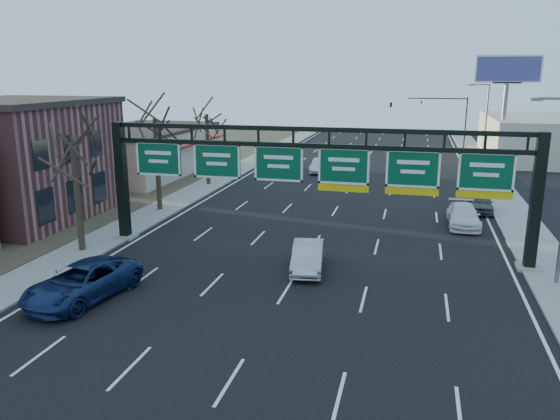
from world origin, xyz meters
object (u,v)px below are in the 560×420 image
(sign_gantry, at_px, (314,173))
(car_blue_suv, at_px, (82,282))
(car_silver_sedan, at_px, (308,256))
(car_white_wagon, at_px, (463,216))

(sign_gantry, distance_m, car_blue_suv, 13.26)
(sign_gantry, xyz_separation_m, car_silver_sedan, (0.29, -2.85, -3.90))
(car_blue_suv, height_order, car_white_wagon, car_blue_suv)
(sign_gantry, bearing_deg, car_blue_suv, -134.46)
(car_silver_sedan, relative_size, car_white_wagon, 0.90)
(car_blue_suv, bearing_deg, car_silver_sedan, 44.13)
(car_blue_suv, xyz_separation_m, car_white_wagon, (17.71, 17.07, -0.10))
(car_white_wagon, bearing_deg, car_silver_sedan, -128.96)
(sign_gantry, distance_m, car_white_wagon, 12.53)
(sign_gantry, xyz_separation_m, car_blue_suv, (-8.90, -9.07, -3.81))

